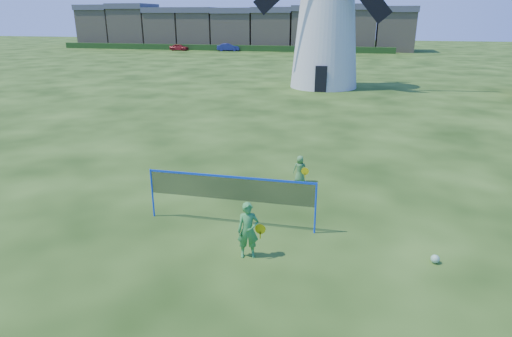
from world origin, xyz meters
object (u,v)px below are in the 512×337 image
object	(u,v)px
player_boy	(300,169)
car_left	(179,47)
badminton_net	(230,189)
player_girl	(248,230)
play_ball	(435,259)
windmill	(327,14)
car_right	(228,47)

from	to	relation	value
player_boy	car_left	distance (m)	67.73
badminton_net	player_girl	size ratio (longest dim) A/B	3.36
play_ball	player_girl	bearing A→B (deg)	-170.90
windmill	car_right	bearing A→B (deg)	117.65
badminton_net	player_girl	xyz separation A→B (m)	(0.95, -1.68, -0.39)
player_girl	car_left	size ratio (longest dim) A/B	0.44
badminton_net	player_boy	bearing A→B (deg)	68.55
car_left	car_right	xyz separation A→B (m)	(8.94, 1.02, 0.07)
windmill	car_left	distance (m)	47.39
car_left	badminton_net	bearing A→B (deg)	-152.76
windmill	play_ball	bearing A→B (deg)	-79.79
windmill	badminton_net	xyz separation A→B (m)	(-0.51, -27.55, -4.93)
player_boy	player_girl	bearing A→B (deg)	69.25
badminton_net	car_right	xyz separation A→B (m)	(-19.48, 65.70, -0.48)
badminton_net	player_girl	world-z (taller)	badminton_net
badminton_net	player_boy	distance (m)	4.28
play_ball	car_left	world-z (taller)	car_left
car_right	car_left	bearing A→B (deg)	81.61
player_girl	car_right	bearing A→B (deg)	91.56
play_ball	player_boy	bearing A→B (deg)	130.03
badminton_net	car_left	world-z (taller)	badminton_net
player_boy	car_right	distance (m)	65.24
play_ball	car_left	xyz separation A→B (m)	(-34.06, 65.61, 0.47)
windmill	badminton_net	bearing A→B (deg)	-91.06
player_boy	play_ball	distance (m)	6.37
car_left	car_right	distance (m)	9.00
car_left	player_boy	bearing A→B (deg)	-150.22
windmill	car_left	xyz separation A→B (m)	(-28.93, 37.14, -5.48)
car_right	badminton_net	bearing A→B (deg)	-178.40
player_girl	player_boy	xyz separation A→B (m)	(0.60, 5.62, -0.24)
player_girl	badminton_net	bearing A→B (deg)	104.23
player_boy	car_right	xyz separation A→B (m)	(-21.03, 61.76, 0.14)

